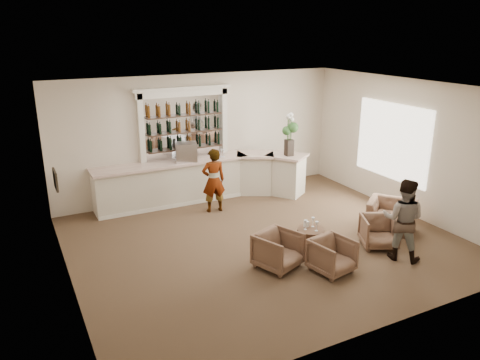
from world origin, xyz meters
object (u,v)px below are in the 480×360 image
(armchair_center, at_px, (332,256))
(espresso_machine, at_px, (186,152))
(armchair_far, at_px, (391,215))
(armchair_right, at_px, (379,232))
(cocktail_table, at_px, (310,240))
(bar_counter, at_px, (204,180))
(armchair_left, at_px, (278,250))
(sommelier, at_px, (214,180))
(flower_vase, at_px, (290,132))
(guest, at_px, (403,220))

(armchair_center, relative_size, espresso_machine, 1.35)
(armchair_far, bearing_deg, armchair_right, -95.07)
(cocktail_table, distance_m, espresso_machine, 4.21)
(armchair_center, distance_m, espresso_machine, 4.99)
(bar_counter, bearing_deg, espresso_machine, 175.63)
(bar_counter, distance_m, armchair_left, 4.12)
(armchair_far, bearing_deg, sommelier, -169.45)
(flower_vase, bearing_deg, armchair_right, -90.08)
(cocktail_table, xyz_separation_m, sommelier, (-0.87, 2.96, 0.56))
(sommelier, bearing_deg, guest, 127.04)
(guest, distance_m, armchair_left, 2.55)
(flower_vase, bearing_deg, guest, -90.02)
(guest, relative_size, flower_vase, 1.44)
(guest, xyz_separation_m, flower_vase, (0.00, 4.17, 0.96))
(guest, bearing_deg, armchair_far, -75.70)
(bar_counter, xyz_separation_m, sommelier, (-0.09, -0.87, 0.24))
(bar_counter, bearing_deg, armchair_left, -92.44)
(bar_counter, xyz_separation_m, guest, (2.21, -4.89, 0.26))
(cocktail_table, distance_m, armchair_center, 0.90)
(armchair_far, bearing_deg, armchair_center, -105.45)
(guest, bearing_deg, bar_counter, -14.12)
(cocktail_table, bearing_deg, espresso_machine, 107.62)
(armchair_left, relative_size, armchair_center, 1.07)
(flower_vase, bearing_deg, sommelier, -176.26)
(espresso_machine, bearing_deg, cocktail_table, -55.16)
(guest, height_order, armchair_left, guest)
(flower_vase, bearing_deg, armchair_far, -73.60)
(bar_counter, distance_m, armchair_right, 4.83)
(armchair_far, distance_m, espresso_machine, 5.27)
(armchair_left, height_order, flower_vase, flower_vase)
(sommelier, height_order, armchair_center, sommelier)
(guest, relative_size, armchair_center, 2.29)
(armchair_right, relative_size, flower_vase, 0.63)
(guest, height_order, flower_vase, flower_vase)
(sommelier, bearing_deg, armchair_center, 108.12)
(armchair_center, xyz_separation_m, armchair_far, (2.45, 0.99, 0.00))
(armchair_center, height_order, armchair_far, armchair_far)
(espresso_machine, distance_m, flower_vase, 2.79)
(flower_vase, bearing_deg, armchair_center, -111.34)
(espresso_machine, bearing_deg, guest, -44.43)
(armchair_left, xyz_separation_m, armchair_right, (2.38, -0.19, -0.03))
(cocktail_table, relative_size, armchair_center, 0.77)
(armchair_left, distance_m, armchair_far, 3.29)
(bar_counter, relative_size, guest, 3.42)
(bar_counter, xyz_separation_m, flower_vase, (2.21, -0.72, 1.22))
(bar_counter, bearing_deg, guest, -65.71)
(sommelier, bearing_deg, armchair_right, 131.13)
(bar_counter, height_order, armchair_left, bar_counter)
(sommelier, xyz_separation_m, flower_vase, (2.30, 0.15, 0.98))
(bar_counter, height_order, cocktail_table, bar_counter)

